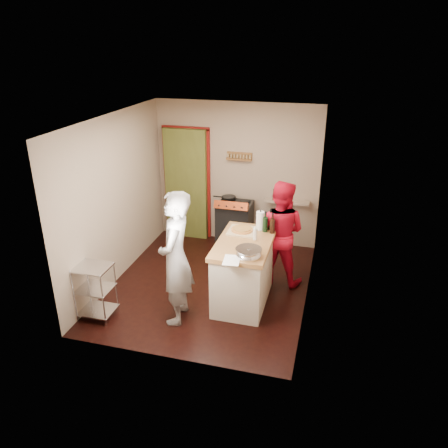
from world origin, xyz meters
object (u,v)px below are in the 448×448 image
(wire_shelving, at_px, (95,289))
(person_stripe, at_px, (176,259))
(person_red, at_px, (280,233))
(stove, at_px, (235,224))
(island, at_px, (244,270))

(wire_shelving, height_order, person_stripe, person_stripe)
(wire_shelving, bearing_deg, person_red, 35.71)
(stove, bearing_deg, wire_shelving, -116.85)
(wire_shelving, bearing_deg, person_stripe, 13.12)
(island, relative_size, person_stripe, 0.75)
(stove, height_order, island, island)
(stove, relative_size, wire_shelving, 1.26)
(wire_shelving, relative_size, island, 0.57)
(stove, height_order, wire_shelving, stove)
(wire_shelving, xyz_separation_m, island, (1.88, 0.94, 0.07))
(person_stripe, height_order, person_red, person_stripe)
(person_red, bearing_deg, person_stripe, 57.44)
(wire_shelving, distance_m, person_stripe, 1.24)
(stove, relative_size, island, 0.72)
(island, bearing_deg, person_red, 60.46)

